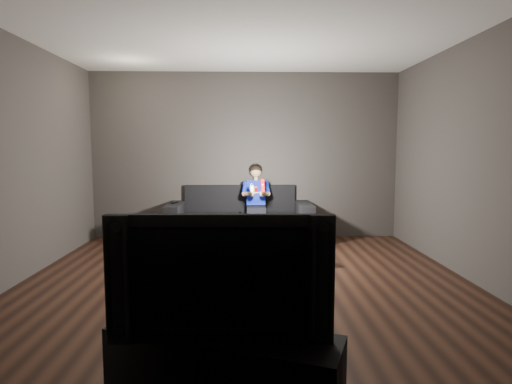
{
  "coord_description": "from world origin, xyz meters",
  "views": [
    {
      "loc": [
        -0.01,
        -4.54,
        1.48
      ],
      "look_at": [
        0.15,
        1.55,
        0.85
      ],
      "focal_mm": 30.0,
      "sensor_mm": 36.0,
      "label": 1
    }
  ],
  "objects_px": {
    "child": "(256,196)",
    "media_console": "(223,373)",
    "sofa": "(240,223)",
    "coffee_table": "(259,233)"
  },
  "relations": [
    {
      "from": "sofa",
      "to": "coffee_table",
      "type": "distance_m",
      "value": 1.28
    },
    {
      "from": "sofa",
      "to": "coffee_table",
      "type": "height_order",
      "value": "sofa"
    },
    {
      "from": "sofa",
      "to": "media_console",
      "type": "xyz_separation_m",
      "value": [
        -0.05,
        -4.46,
        -0.05
      ]
    },
    {
      "from": "sofa",
      "to": "media_console",
      "type": "height_order",
      "value": "sofa"
    },
    {
      "from": "media_console",
      "to": "coffee_table",
      "type": "bearing_deg",
      "value": 105.54
    },
    {
      "from": "sofa",
      "to": "child",
      "type": "relative_size",
      "value": 2.08
    },
    {
      "from": "sofa",
      "to": "child",
      "type": "height_order",
      "value": "child"
    },
    {
      "from": "child",
      "to": "media_console",
      "type": "bearing_deg",
      "value": -93.97
    },
    {
      "from": "child",
      "to": "media_console",
      "type": "height_order",
      "value": "child"
    },
    {
      "from": "sofa",
      "to": "coffee_table",
      "type": "relative_size",
      "value": 1.74
    }
  ]
}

